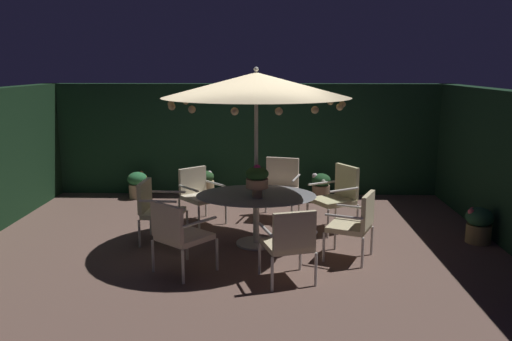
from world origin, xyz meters
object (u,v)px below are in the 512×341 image
(potted_plant_front_corner, at_px, (206,185))
(patio_umbrella, at_px, (256,85))
(patio_chair_north, at_px, (290,240))
(patio_chair_southeast, at_px, (280,184))
(patio_chair_east, at_px, (338,193))
(potted_plant_back_left, at_px, (138,184))
(centerpiece_planter, at_px, (257,178))
(patio_chair_northeast, at_px, (356,221))
(potted_plant_left_near, at_px, (321,186))
(patio_chair_south, at_px, (199,192))
(potted_plant_right_far, at_px, (479,224))
(patio_chair_west, at_px, (178,232))
(patio_chair_southwest, at_px, (157,207))
(patio_dining_table, at_px, (256,203))

(potted_plant_front_corner, bearing_deg, patio_umbrella, -68.04)
(patio_chair_north, distance_m, potted_plant_front_corner, 4.33)
(patio_chair_southeast, height_order, potted_plant_front_corner, patio_chair_southeast)
(patio_umbrella, height_order, patio_chair_southeast, patio_umbrella)
(patio_umbrella, xyz_separation_m, patio_chair_east, (1.29, 0.76, -1.73))
(potted_plant_back_left, bearing_deg, patio_umbrella, -48.07)
(centerpiece_planter, relative_size, patio_chair_northeast, 0.51)
(patio_chair_north, xyz_separation_m, potted_plant_front_corner, (-1.50, 4.05, -0.25))
(patio_umbrella, xyz_separation_m, patio_chair_southeast, (0.37, 1.45, -1.74))
(patio_umbrella, distance_m, potted_plant_left_near, 3.54)
(patio_chair_south, distance_m, potted_plant_left_near, 2.68)
(centerpiece_planter, bearing_deg, potted_plant_left_near, 67.30)
(patio_chair_south, xyz_separation_m, potted_plant_left_near, (2.19, 1.53, -0.24))
(patio_chair_north, bearing_deg, patio_chair_southeast, 91.36)
(patio_chair_southeast, bearing_deg, patio_chair_north, -88.64)
(potted_plant_right_far, bearing_deg, potted_plant_front_corner, 150.41)
(patio_chair_west, bearing_deg, patio_umbrella, 50.48)
(patio_umbrella, bearing_deg, potted_plant_front_corner, 111.96)
(centerpiece_planter, distance_m, potted_plant_back_left, 3.86)
(patio_chair_west, height_order, potted_plant_back_left, patio_chair_west)
(patio_chair_southwest, bearing_deg, patio_chair_east, 13.47)
(patio_umbrella, bearing_deg, centerpiece_planter, -84.42)
(patio_chair_south, xyz_separation_m, potted_plant_back_left, (-1.44, 1.60, -0.24))
(potted_plant_front_corner, bearing_deg, patio_chair_west, -88.20)
(patio_umbrella, relative_size, potted_plant_right_far, 4.98)
(patio_chair_southwest, xyz_separation_m, potted_plant_left_near, (2.68, 2.54, -0.25))
(patio_chair_south, height_order, patio_chair_west, patio_chair_west)
(potted_plant_back_left, bearing_deg, patio_chair_east, -27.67)
(patio_dining_table, distance_m, patio_chair_southwest, 1.49)
(patio_umbrella, bearing_deg, potted_plant_back_left, 131.93)
(patio_chair_northeast, xyz_separation_m, patio_chair_southeast, (-0.99, 2.03, 0.05))
(patio_umbrella, distance_m, potted_plant_back_left, 4.17)
(potted_plant_left_near, bearing_deg, patio_chair_southeast, -124.73)
(potted_plant_back_left, bearing_deg, patio_chair_west, -68.90)
(patio_dining_table, bearing_deg, patio_chair_south, 131.85)
(patio_chair_east, xyz_separation_m, patio_chair_southwest, (-2.77, -0.66, -0.06))
(potted_plant_back_left, bearing_deg, potted_plant_right_far, -23.97)
(patio_chair_southeast, relative_size, potted_plant_right_far, 1.90)
(patio_chair_southeast, bearing_deg, potted_plant_right_far, -23.77)
(patio_umbrella, bearing_deg, patio_chair_northeast, -23.34)
(patio_chair_northeast, xyz_separation_m, patio_chair_west, (-2.30, -0.56, 0.01))
(patio_chair_southeast, bearing_deg, potted_plant_back_left, 155.83)
(patio_chair_west, bearing_deg, potted_plant_right_far, 17.01)
(centerpiece_planter, bearing_deg, patio_chair_northeast, -16.77)
(patio_chair_southeast, distance_m, patio_chair_south, 1.41)
(patio_chair_west, bearing_deg, patio_chair_northeast, 13.61)
(patio_chair_north, relative_size, patio_chair_east, 0.91)
(patio_chair_northeast, distance_m, potted_plant_right_far, 2.10)
(patio_dining_table, relative_size, patio_chair_southeast, 1.72)
(patio_umbrella, distance_m, patio_chair_south, 2.34)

